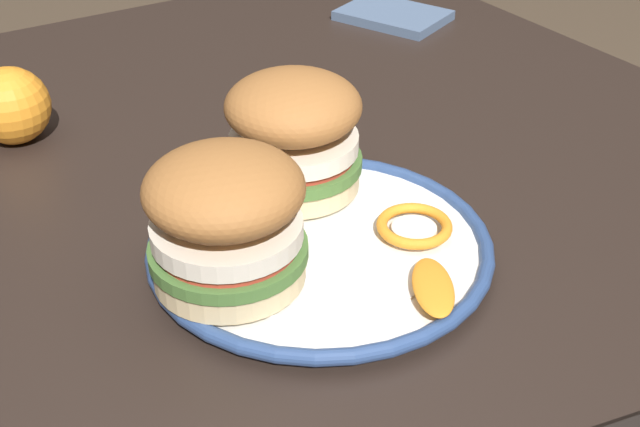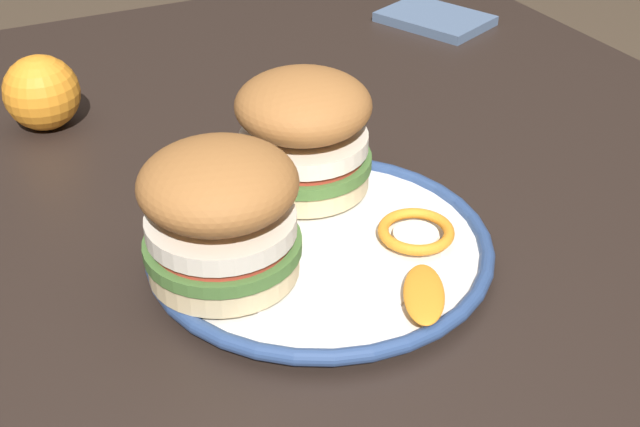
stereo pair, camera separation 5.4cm
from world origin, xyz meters
name	(u,v)px [view 1 (the left image)]	position (x,y,z in m)	size (l,w,h in m)	color
dining_table	(292,303)	(0.00, 0.00, 0.62)	(1.11, 1.00, 0.72)	black
dinner_plate	(320,246)	(-0.07, 0.01, 0.73)	(0.27, 0.27, 0.02)	white
sandwich_half_left	(226,218)	(-0.07, 0.09, 0.79)	(0.16, 0.16, 0.10)	beige
sandwich_half_right	(294,132)	(0.01, -0.01, 0.79)	(0.16, 0.16, 0.10)	beige
orange_peel_curled	(414,226)	(-0.10, -0.06, 0.74)	(0.08, 0.08, 0.01)	orange
orange_peel_strip_long	(433,287)	(-0.16, -0.02, 0.74)	(0.07, 0.06, 0.01)	orange
whole_orange	(11,106)	(0.25, 0.16, 0.76)	(0.07, 0.07, 0.07)	orange
folded_napkin	(393,15)	(0.33, -0.35, 0.73)	(0.13, 0.09, 0.01)	slate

